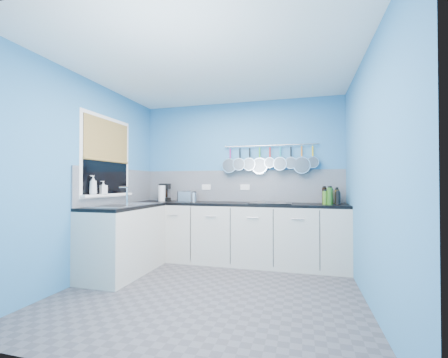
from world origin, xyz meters
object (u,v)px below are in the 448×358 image
at_px(soap_bottle_a, 93,185).
at_px(paper_towel, 162,193).
at_px(coffee_maker, 164,192).
at_px(hob, 271,203).
at_px(soap_bottle_b, 103,188).
at_px(canister, 194,197).
at_px(toaster, 187,196).

bearing_deg(soap_bottle_a, paper_towel, 75.95).
bearing_deg(coffee_maker, paper_towel, -100.88).
bearing_deg(hob, soap_bottle_b, -154.21).
relative_size(soap_bottle_a, canister, 1.65).
bearing_deg(soap_bottle_a, coffee_maker, 76.56).
xyz_separation_m(soap_bottle_a, paper_towel, (0.31, 1.23, -0.14)).
xyz_separation_m(paper_towel, hob, (1.77, -0.03, -0.12)).
distance_m(soap_bottle_a, coffee_maker, 1.35).
relative_size(soap_bottle_a, toaster, 0.96).
bearing_deg(coffee_maker, hob, -10.62).
bearing_deg(coffee_maker, toaster, -3.49).
height_order(soap_bottle_a, soap_bottle_b, soap_bottle_a).
distance_m(paper_towel, toaster, 0.41).
height_order(soap_bottle_a, canister, soap_bottle_a).
relative_size(soap_bottle_a, soap_bottle_b, 1.39).
distance_m(coffee_maker, toaster, 0.39).
bearing_deg(soap_bottle_b, soap_bottle_a, -90.00).
xyz_separation_m(paper_towel, toaster, (0.39, 0.10, -0.05)).
bearing_deg(soap_bottle_b, paper_towel, 73.48).
bearing_deg(canister, soap_bottle_b, -129.31).
relative_size(soap_bottle_b, canister, 1.19).
xyz_separation_m(soap_bottle_a, toaster, (0.70, 1.33, -0.19)).
distance_m(soap_bottle_a, canister, 1.52).
bearing_deg(paper_towel, hob, -1.09).
distance_m(coffee_maker, hob, 1.77).
distance_m(soap_bottle_b, paper_towel, 1.09).
xyz_separation_m(paper_towel, canister, (0.55, 0.01, -0.06)).
xyz_separation_m(coffee_maker, toaster, (0.39, 0.02, -0.06)).
bearing_deg(soap_bottle_b, canister, 50.69).
bearing_deg(hob, canister, 177.89).
xyz_separation_m(toaster, canister, (0.16, -0.09, -0.01)).
distance_m(soap_bottle_a, toaster, 1.52).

